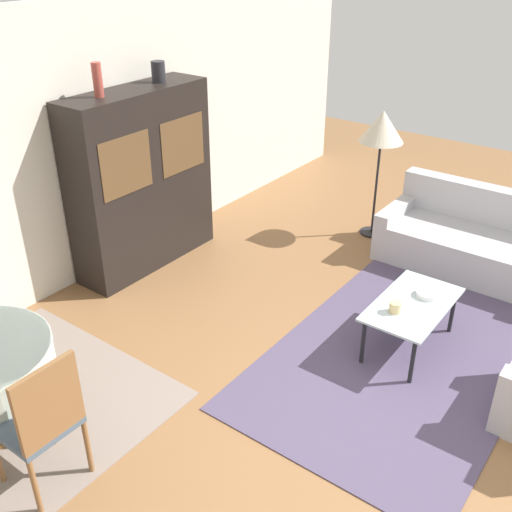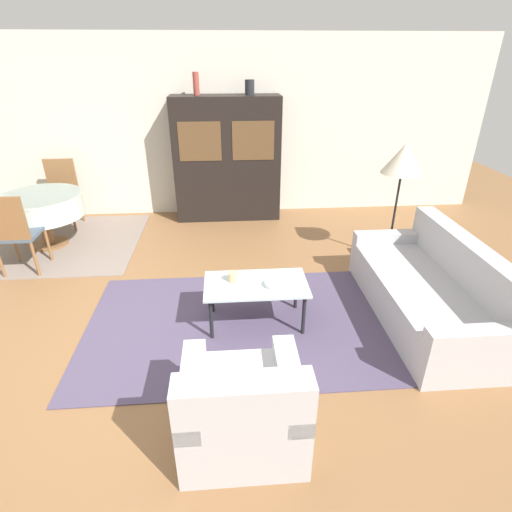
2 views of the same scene
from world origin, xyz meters
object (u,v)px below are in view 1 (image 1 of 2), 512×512
object	(u,v)px
cup	(395,307)
vase_tall	(98,80)
coffee_table	(412,308)
bowl	(428,294)
floor_lamp	(382,129)
vase_short	(158,72)
dining_chair_near	(42,419)
couch	(480,244)
display_cabinet	(142,180)

from	to	relation	value
cup	vase_tall	distance (m)	3.29
coffee_table	bowl	size ratio (longest dim) A/B	4.92
floor_lamp	vase_short	distance (m)	2.49
floor_lamp	dining_chair_near	bearing A→B (deg)	-179.61
floor_lamp	bowl	world-z (taller)	floor_lamp
vase_tall	couch	bearing A→B (deg)	-51.17
bowl	display_cabinet	bearing A→B (deg)	97.55
cup	dining_chair_near	bearing A→B (deg)	155.07
coffee_table	dining_chair_near	world-z (taller)	dining_chair_near
coffee_table	cup	distance (m)	0.25
coffee_table	bowl	distance (m)	0.20
couch	floor_lamp	size ratio (longest dim) A/B	1.36
dining_chair_near	vase_short	bearing A→B (deg)	30.62
cup	bowl	distance (m)	0.41
floor_lamp	couch	bearing A→B (deg)	-93.40
dining_chair_near	couch	bearing A→B (deg)	-15.60
display_cabinet	floor_lamp	world-z (taller)	display_cabinet
display_cabinet	cup	xyz separation A→B (m)	(0.00, -2.88, -0.44)
coffee_table	cup	xyz separation A→B (m)	(-0.22, 0.07, 0.09)
vase_short	bowl	bearing A→B (deg)	-89.22
display_cabinet	cup	distance (m)	2.92
display_cabinet	vase_short	bearing A→B (deg)	0.15
dining_chair_near	vase_short	distance (m)	3.64
display_cabinet	vase_tall	size ratio (longest dim) A/B	6.07
coffee_table	floor_lamp	world-z (taller)	floor_lamp
coffee_table	couch	bearing A→B (deg)	-0.51
dining_chair_near	vase_short	xyz separation A→B (m)	(2.89, 1.71, 1.41)
bowl	floor_lamp	bearing A→B (deg)	38.69
bowl	vase_short	distance (m)	3.36
floor_lamp	cup	size ratio (longest dim) A/B	15.10
coffee_table	vase_tall	distance (m)	3.42
couch	dining_chair_near	distance (m)	4.69
dining_chair_near	vase_tall	world-z (taller)	vase_tall
display_cabinet	coffee_table	bearing A→B (deg)	-85.72
vase_tall	vase_short	distance (m)	0.77
couch	cup	bearing A→B (deg)	87.62
coffee_table	dining_chair_near	xyz separation A→B (m)	(-2.75, 1.24, 0.16)
coffee_table	vase_short	size ratio (longest dim) A/B	4.84
couch	bowl	world-z (taller)	couch
coffee_table	floor_lamp	distance (m)	2.40
couch	dining_chair_near	bearing A→B (deg)	74.40
bowl	vase_short	world-z (taller)	vase_short
display_cabinet	vase_tall	bearing A→B (deg)	179.87
floor_lamp	vase_tall	xyz separation A→B (m)	(-2.47, 1.68, 0.75)
bowl	coffee_table	bearing A→B (deg)	162.68
floor_lamp	vase_tall	world-z (taller)	vase_tall
coffee_table	dining_chair_near	bearing A→B (deg)	155.67
bowl	dining_chair_near	bearing A→B (deg)	156.07
vase_tall	vase_short	size ratio (longest dim) A/B	1.51
dining_chair_near	vase_tall	size ratio (longest dim) A/B	3.23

